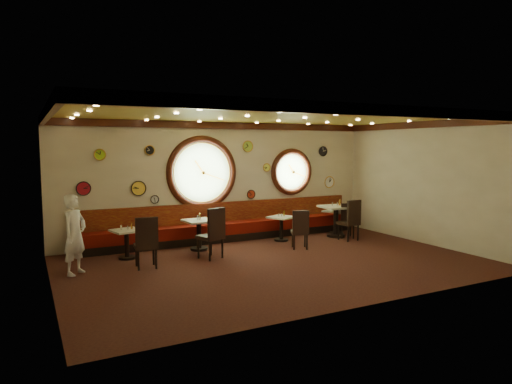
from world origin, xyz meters
name	(u,v)px	position (x,y,z in m)	size (l,w,h in m)	color
floor	(276,263)	(0.00, 0.00, 0.00)	(9.00, 6.00, 0.00)	black
ceiling	(277,116)	(0.00, 0.00, 3.20)	(9.00, 6.00, 0.02)	gold
wall_back	(223,181)	(0.00, 3.00, 1.60)	(9.00, 0.02, 3.20)	beige
wall_front	(371,207)	(0.00, -3.00, 1.60)	(9.00, 0.02, 3.20)	beige
wall_left	(48,202)	(-4.50, 0.00, 1.60)	(0.02, 6.00, 3.20)	beige
wall_right	(427,183)	(4.50, 0.00, 1.60)	(0.02, 6.00, 3.20)	beige
molding_back	(223,125)	(0.00, 2.95, 3.11)	(9.00, 0.10, 0.18)	#361309
molding_front	(371,110)	(0.00, -2.95, 3.11)	(9.00, 0.10, 0.18)	#361309
molding_left	(47,113)	(-4.45, 0.00, 3.11)	(0.10, 6.00, 0.18)	#361309
molding_right	(428,124)	(4.45, 0.00, 3.11)	(0.10, 6.00, 0.18)	#361309
banquette_base	(227,237)	(0.00, 2.72, 0.10)	(8.00, 0.55, 0.20)	black
banquette_seat	(227,228)	(0.00, 2.72, 0.35)	(8.00, 0.55, 0.30)	#5A0C07
banquette_back	(224,212)	(0.00, 2.94, 0.75)	(8.00, 0.10, 0.55)	#5B070C
porthole_left_glass	(202,173)	(-0.60, 3.00, 1.85)	(1.66, 1.66, 0.02)	#96C174
porthole_left_frame	(202,173)	(-0.60, 2.98, 1.85)	(1.98, 1.98, 0.18)	#361309
porthole_left_ring	(202,173)	(-0.60, 2.95, 1.85)	(1.61, 1.61, 0.03)	gold
porthole_right_glass	(291,172)	(2.20, 3.00, 1.80)	(1.10, 1.10, 0.02)	#96C174
porthole_right_frame	(292,172)	(2.20, 2.98, 1.80)	(1.38, 1.38, 0.18)	#361309
porthole_right_ring	(292,172)	(2.20, 2.95, 1.80)	(1.09, 1.09, 0.03)	gold
wall_clock_0	(150,150)	(-2.00, 2.96, 2.45)	(0.24, 0.24, 0.03)	black
wall_clock_1	(139,188)	(-2.30, 2.96, 1.50)	(0.36, 0.36, 0.03)	yellow
wall_clock_2	(329,182)	(3.55, 2.96, 1.45)	(0.34, 0.34, 0.03)	white
wall_clock_3	(155,199)	(-1.90, 2.96, 1.20)	(0.20, 0.20, 0.03)	silver
wall_clock_4	(267,167)	(1.35, 2.96, 1.95)	(0.22, 0.22, 0.03)	#EBFB53
wall_clock_5	(100,155)	(-3.20, 2.96, 2.35)	(0.26, 0.26, 0.03)	#95CB28
wall_clock_6	(323,151)	(3.30, 2.96, 2.40)	(0.28, 0.28, 0.03)	black
wall_clock_7	(83,189)	(-3.60, 2.96, 1.55)	(0.32, 0.32, 0.03)	red
wall_clock_8	(248,146)	(0.75, 2.96, 2.55)	(0.30, 0.30, 0.03)	#9BC43D
wall_clock_9	(251,194)	(0.85, 2.96, 1.20)	(0.24, 0.24, 0.03)	red
table_a	(127,240)	(-2.84, 1.88, 0.42)	(0.73, 0.73, 0.67)	black
table_b	(199,231)	(-1.07, 1.98, 0.47)	(0.73, 0.73, 0.75)	black
table_c	(281,225)	(1.29, 2.01, 0.42)	(0.80, 0.80, 0.67)	black
table_d	(336,217)	(2.96, 1.80, 0.55)	(0.84, 0.84, 0.88)	black
table_e	(336,219)	(3.22, 2.13, 0.44)	(0.80, 0.80, 0.69)	black
chair_a	(146,239)	(-2.64, 0.82, 0.63)	(0.51, 0.51, 0.68)	black
chair_b	(213,230)	(-1.09, 0.97, 0.67)	(0.63, 0.63, 0.73)	black
chair_c	(300,227)	(1.20, 0.92, 0.56)	(0.54, 0.54, 0.61)	black
chair_d	(351,217)	(2.97, 1.15, 0.64)	(0.51, 0.51, 0.69)	black
chair_e	(347,218)	(3.12, 1.50, 0.56)	(0.54, 0.54, 0.61)	black
condiment_a_salt	(121,227)	(-2.94, 1.92, 0.73)	(0.04, 0.04, 0.11)	silver
condiment_b_salt	(198,218)	(-1.10, 1.98, 0.81)	(0.04, 0.04, 0.11)	silver
condiment_c_salt	(279,215)	(1.21, 2.00, 0.72)	(0.03, 0.03, 0.10)	silver
condiment_d_salt	(332,204)	(2.88, 1.88, 0.93)	(0.04, 0.04, 0.10)	silver
condiment_a_pepper	(128,228)	(-2.81, 1.88, 0.72)	(0.03, 0.03, 0.09)	silver
condiment_b_pepper	(200,218)	(-1.05, 1.97, 0.80)	(0.04, 0.04, 0.10)	silver
condiment_c_pepper	(282,215)	(1.30, 2.00, 0.71)	(0.03, 0.03, 0.09)	#B9B9BD
condiment_d_pepper	(337,204)	(2.98, 1.78, 0.93)	(0.04, 0.04, 0.11)	silver
condiment_a_bottle	(132,226)	(-2.71, 1.91, 0.74)	(0.04, 0.04, 0.14)	gold
condiment_b_bottle	(200,216)	(-1.02, 2.05, 0.83)	(0.05, 0.05, 0.16)	gold
condiment_c_bottle	(284,213)	(1.40, 2.05, 0.74)	(0.05, 0.05, 0.15)	gold
condiment_d_bottle	(340,202)	(3.10, 1.83, 0.97)	(0.06, 0.06, 0.18)	orange
condiment_e_salt	(333,209)	(3.12, 2.19, 0.74)	(0.04, 0.04, 0.10)	silver
condiment_e_pepper	(338,209)	(3.21, 2.05, 0.74)	(0.04, 0.04, 0.11)	silver
condiment_e_bottle	(339,208)	(3.33, 2.18, 0.76)	(0.04, 0.04, 0.14)	gold
waiter	(75,234)	(-4.00, 1.08, 0.81)	(0.59, 0.39, 1.61)	white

